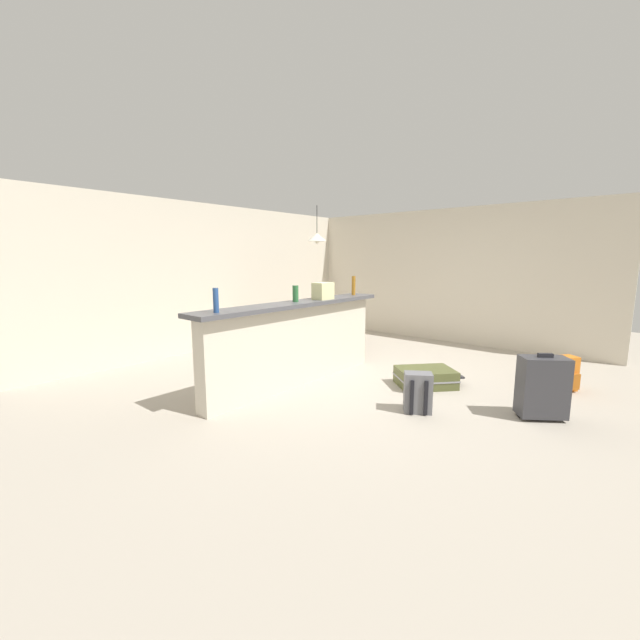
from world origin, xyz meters
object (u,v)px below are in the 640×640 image
bottle_blue (216,300)px  pendant_lamp (317,237)px  bottle_amber (354,286)px  grocery_bag (323,291)px  dining_chair_near_partition (340,321)px  backpack_orange (564,374)px  bottle_green (295,294)px  backpack_grey (418,393)px  suitcase_upright_charcoal (543,387)px  dining_table (318,311)px  suitcase_flat_olive (426,377)px

bottle_blue → pendant_lamp: size_ratio=0.37×
bottle_amber → grocery_bag: bottle_amber is taller
bottle_blue → grocery_bag: bearing=-0.1°
pendant_lamp → dining_chair_near_partition: bearing=-92.6°
dining_chair_near_partition → backpack_orange: bearing=-89.0°
grocery_bag → bottle_blue: bearing=179.9°
grocery_bag → backpack_orange: 3.12m
grocery_bag → dining_chair_near_partition: grocery_bag is taller
bottle_green → backpack_grey: (0.14, -1.62, -0.95)m
pendant_lamp → backpack_grey: 3.78m
backpack_grey → bottle_blue: bearing=131.2°
dining_chair_near_partition → suitcase_upright_charcoal: 3.51m
bottle_blue → grocery_bag: (1.66, -0.00, -0.01)m
dining_table → pendant_lamp: bearing=91.2°
grocery_bag → suitcase_flat_olive: 1.71m
bottle_green → suitcase_upright_charcoal: (0.77, -2.64, -0.82)m
bottle_green → dining_table: 2.29m
suitcase_flat_olive → dining_table: bearing=70.6°
bottle_green → bottle_amber: bottle_amber is taller
suitcase_upright_charcoal → backpack_orange: bearing=-1.1°
backpack_orange → suitcase_flat_olive: bearing=124.5°
grocery_bag → pendant_lamp: pendant_lamp is taller
bottle_green → suitcase_upright_charcoal: size_ratio=0.30×
bottle_blue → suitcase_upright_charcoal: bottle_blue is taller
bottle_blue → dining_table: size_ratio=0.22×
bottle_blue → suitcase_flat_olive: size_ratio=0.29×
suitcase_flat_olive → backpack_grey: backpack_grey is taller
bottle_blue → suitcase_upright_charcoal: bearing=-52.3°
dining_chair_near_partition → backpack_orange: size_ratio=2.21×
bottle_amber → dining_table: bearing=62.0°
backpack_grey → pendant_lamp: bearing=58.9°
backpack_orange → suitcase_upright_charcoal: suitcase_upright_charcoal is taller
dining_chair_near_partition → suitcase_flat_olive: (-0.87, -2.01, -0.41)m
suitcase_flat_olive → backpack_orange: bearing=-55.5°
bottle_blue → grocery_bag: size_ratio=0.95×
pendant_lamp → backpack_orange: (0.03, -3.91, -1.75)m
bottle_blue → suitcase_upright_charcoal: (1.99, -2.57, -0.85)m
bottle_blue → bottle_green: size_ratio=1.21×
bottle_green → suitcase_flat_olive: bottle_green is taller
bottle_amber → dining_chair_near_partition: 1.17m
bottle_amber → backpack_grey: bearing=-123.9°
bottle_blue → backpack_orange: bottle_blue is taller
grocery_bag → suitcase_flat_olive: (0.53, -1.24, -1.05)m
dining_chair_near_partition → dining_table: bearing=87.2°
backpack_orange → bottle_green: bearing=125.6°
bottle_blue → backpack_orange: size_ratio=0.59×
suitcase_flat_olive → backpack_grey: (-0.84, -0.31, 0.09)m
bottle_green → pendant_lamp: pendant_lamp is taller
dining_table → dining_chair_near_partition: (-0.03, -0.52, -0.13)m
bottle_blue → dining_chair_near_partition: size_ratio=0.27×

